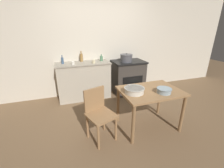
% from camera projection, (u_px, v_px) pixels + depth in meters
% --- Properties ---
extents(ground_plane, '(14.00, 14.00, 0.00)m').
position_uv_depth(ground_plane, '(120.00, 121.00, 2.94)').
color(ground_plane, brown).
extents(wall_back, '(8.00, 0.07, 2.55)m').
position_uv_depth(wall_back, '(99.00, 45.00, 3.88)').
color(wall_back, beige).
rests_on(wall_back, ground_plane).
extents(counter_cabinet, '(1.30, 0.55, 0.92)m').
position_uv_depth(counter_cabinet, '(84.00, 80.00, 3.77)').
color(counter_cabinet, '#B2A893').
rests_on(counter_cabinet, ground_plane).
extents(stove, '(0.83, 0.64, 0.88)m').
position_uv_depth(stove, '(128.00, 77.00, 4.10)').
color(stove, '#38332D').
rests_on(stove, ground_plane).
extents(work_table, '(1.02, 0.74, 0.73)m').
position_uv_depth(work_table, '(150.00, 96.00, 2.59)').
color(work_table, '#997047').
rests_on(work_table, ground_plane).
extents(chair, '(0.51, 0.51, 0.84)m').
position_uv_depth(chair, '(99.00, 113.00, 2.37)').
color(chair, '#997047').
rests_on(chair, ground_plane).
extents(flour_sack, '(0.27, 0.19, 0.38)m').
position_uv_depth(flour_sack, '(138.00, 91.00, 3.80)').
color(flour_sack, beige).
rests_on(flour_sack, ground_plane).
extents(stock_pot, '(0.31, 0.31, 0.22)m').
position_uv_depth(stock_pot, '(126.00, 58.00, 3.80)').
color(stock_pot, '#4C4C51').
rests_on(stock_pot, stove).
extents(mixing_bowl_large, '(0.33, 0.33, 0.09)m').
position_uv_depth(mixing_bowl_large, '(134.00, 90.00, 2.42)').
color(mixing_bowl_large, silver).
rests_on(mixing_bowl_large, work_table).
extents(mixing_bowl_small, '(0.24, 0.24, 0.08)m').
position_uv_depth(mixing_bowl_small, '(164.00, 90.00, 2.42)').
color(mixing_bowl_small, '#93A8B2').
rests_on(mixing_bowl_small, work_table).
extents(bottle_far_left, '(0.07, 0.07, 0.16)m').
position_uv_depth(bottle_far_left, '(101.00, 58.00, 3.77)').
color(bottle_far_left, '#517F5B').
rests_on(bottle_far_left, counter_cabinet).
extents(bottle_left, '(0.07, 0.07, 0.26)m').
position_uv_depth(bottle_left, '(81.00, 57.00, 3.69)').
color(bottle_left, olive).
rests_on(bottle_left, counter_cabinet).
extents(bottle_mid_left, '(0.06, 0.06, 0.20)m').
position_uv_depth(bottle_mid_left, '(62.00, 60.00, 3.47)').
color(bottle_mid_left, '#3D5675').
rests_on(bottle_mid_left, counter_cabinet).
extents(cup_center_left, '(0.07, 0.07, 0.08)m').
position_uv_depth(cup_center_left, '(73.00, 63.00, 3.40)').
color(cup_center_left, silver).
rests_on(cup_center_left, counter_cabinet).
extents(cup_center, '(0.07, 0.07, 0.08)m').
position_uv_depth(cup_center, '(94.00, 62.00, 3.54)').
color(cup_center, beige).
rests_on(cup_center, counter_cabinet).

